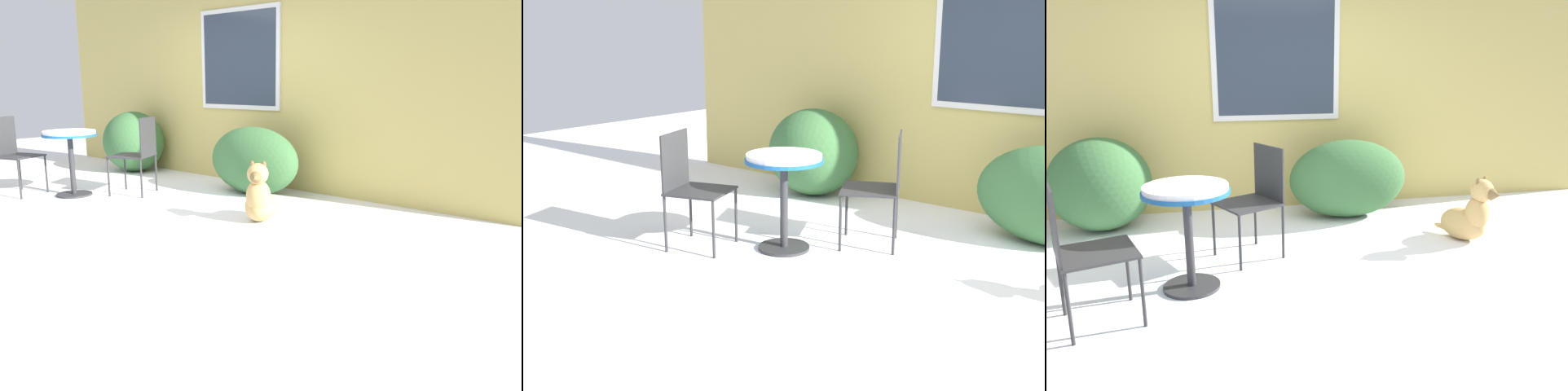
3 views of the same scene
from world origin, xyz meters
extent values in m
plane|color=white|center=(0.00, 0.00, 0.00)|extent=(16.00, 16.00, 0.00)
cube|color=tan|center=(0.00, 2.20, 1.58)|extent=(8.00, 0.06, 3.17)
cube|color=silver|center=(-0.02, 2.16, 1.70)|extent=(1.42, 0.04, 1.35)
cube|color=#2D3847|center=(-0.02, 2.14, 1.70)|extent=(1.30, 0.01, 1.23)
ellipsoid|color=#386638|center=(-1.89, 1.72, 0.47)|extent=(1.01, 0.91, 0.94)
cylinder|color=#2D2D30|center=(-1.00, 0.13, 0.01)|extent=(0.43, 0.43, 0.03)
cylinder|color=#2D2D30|center=(-1.00, 0.13, 0.38)|extent=(0.07, 0.07, 0.72)
cylinder|color=#195699|center=(-1.00, 0.13, 0.76)|extent=(0.64, 0.64, 0.03)
cylinder|color=white|center=(-1.00, 0.13, 0.79)|extent=(0.62, 0.62, 0.04)
cube|color=#2D2D30|center=(-0.51, 0.67, 0.49)|extent=(0.64, 0.64, 0.02)
cube|color=#2D2D30|center=(-0.31, 0.77, 0.73)|extent=(0.21, 0.39, 0.47)
cylinder|color=#2D2D30|center=(-0.81, 0.77, 0.24)|extent=(0.02, 0.02, 0.48)
cylinder|color=#2D2D30|center=(-0.61, 0.38, 0.24)|extent=(0.02, 0.02, 0.48)
cylinder|color=#2D2D30|center=(-0.42, 0.96, 0.24)|extent=(0.02, 0.02, 0.48)
cylinder|color=#2D2D30|center=(-0.22, 0.58, 0.24)|extent=(0.02, 0.02, 0.48)
cube|color=#2D2D30|center=(-1.57, -0.27, 0.49)|extent=(0.60, 0.60, 0.02)
cube|color=#2D2D30|center=(-1.79, -0.34, 0.73)|extent=(0.16, 0.42, 0.47)
cylinder|color=#2D2D30|center=(-1.30, -0.40, 0.24)|extent=(0.02, 0.02, 0.48)
cylinder|color=#2D2D30|center=(-1.44, 0.01, 0.24)|extent=(0.02, 0.02, 0.48)
cylinder|color=#2D2D30|center=(-1.71, -0.54, 0.24)|extent=(0.02, 0.02, 0.48)
cylinder|color=#2D2D30|center=(-1.85, -0.13, 0.24)|extent=(0.02, 0.02, 0.48)
camera|label=1|loc=(4.78, -3.18, 1.39)|focal=35.00mm
camera|label=2|loc=(2.27, -3.89, 1.85)|focal=45.00mm
camera|label=3|loc=(-0.87, -3.55, 1.71)|focal=35.00mm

